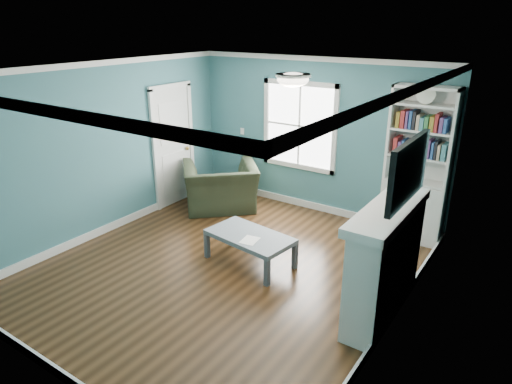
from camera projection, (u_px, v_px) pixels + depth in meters
The scene contains 13 objects.
floor at pixel (226, 267), 6.17m from camera, with size 5.00×5.00×0.00m, color black.
room_walls at pixel (223, 155), 5.60m from camera, with size 5.00×5.00×5.00m.
trim at pixel (224, 181), 5.73m from camera, with size 4.50×5.00×2.60m.
window at pixel (300, 126), 7.73m from camera, with size 1.40×0.06×1.50m.
bookshelf at pixel (416, 181), 6.69m from camera, with size 0.90×0.35×2.31m.
fireplace at pixel (386, 263), 5.00m from camera, with size 0.44×1.58×1.30m.
tv at pixel (409, 171), 4.55m from camera, with size 0.06×1.10×0.65m, color black.
door at pixel (173, 145), 8.04m from camera, with size 0.12×0.98×2.17m.
ceiling_fixture at pixel (293, 79), 4.87m from camera, with size 0.38×0.38×0.15m.
light_switch at pixel (242, 131), 8.45m from camera, with size 0.08×0.01×0.12m, color white.
recliner at pixel (220, 179), 7.92m from camera, with size 1.24×0.80×1.08m, color #222B1B.
coffee_table at pixel (250, 238), 6.17m from camera, with size 1.24×0.79×0.42m.
paper_sheet at pixel (250, 240), 5.99m from camera, with size 0.20×0.26×0.00m, color white.
Camera 1 is at (3.37, -4.24, 3.14)m, focal length 32.00 mm.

